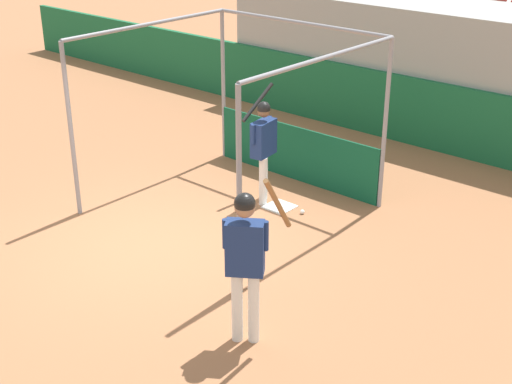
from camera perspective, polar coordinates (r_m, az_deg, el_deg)
ground_plane at (r=10.56m, az=-8.18°, el=-4.13°), size 60.00×60.00×0.00m
outfield_wall at (r=14.76m, az=10.18°, el=6.88°), size 24.00×0.12×1.34m
bleacher_section at (r=15.65m, az=12.82°, el=10.08°), size 8.15×2.40×2.62m
batting_cage at (r=11.72m, az=1.16°, el=5.48°), size 3.53×3.43×2.78m
home_plate at (r=11.58m, az=1.90°, el=-1.18°), size 0.44×0.44×0.02m
player_batter at (r=11.40m, az=0.60°, el=3.99°), size 0.51×0.88×1.85m
player_waiting at (r=7.85m, az=-0.81°, el=-4.94°), size 0.62×0.68×2.14m
baseball at (r=11.36m, az=3.73°, el=-1.59°), size 0.07×0.07×0.07m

